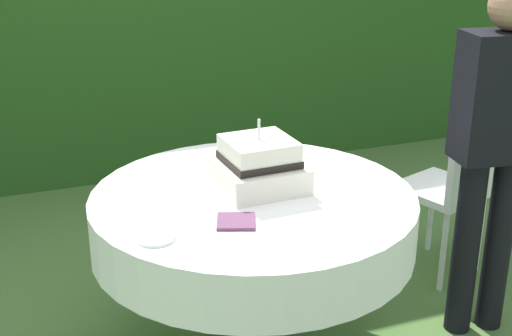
% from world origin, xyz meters
% --- Properties ---
extents(cake_table, '(1.33, 1.33, 0.78)m').
position_xyz_m(cake_table, '(0.00, 0.00, 0.66)').
color(cake_table, '#4C4C51').
rests_on(cake_table, ground_plane).
extents(wedding_cake, '(0.35, 0.36, 0.30)m').
position_xyz_m(wedding_cake, '(0.05, 0.06, 0.87)').
color(wedding_cake, silver).
rests_on(wedding_cake, cake_table).
extents(serving_plate_near, '(0.14, 0.14, 0.01)m').
position_xyz_m(serving_plate_near, '(-0.46, -0.26, 0.78)').
color(serving_plate_near, white).
rests_on(serving_plate_near, cake_table).
extents(serving_plate_far, '(0.10, 0.10, 0.01)m').
position_xyz_m(serving_plate_far, '(0.18, 0.51, 0.78)').
color(serving_plate_far, white).
rests_on(serving_plate_far, cake_table).
extents(napkin_stack, '(0.18, 0.18, 0.01)m').
position_xyz_m(napkin_stack, '(-0.15, -0.23, 0.78)').
color(napkin_stack, '#603856').
rests_on(napkin_stack, cake_table).
extents(garden_chair, '(0.51, 0.51, 0.89)m').
position_xyz_m(garden_chair, '(1.22, 0.31, 0.54)').
color(garden_chair, white).
rests_on(garden_chair, ground_plane).
extents(standing_person, '(0.39, 0.25, 1.60)m').
position_xyz_m(standing_person, '(1.05, -0.16, 0.93)').
color(standing_person, black).
rests_on(standing_person, ground_plane).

